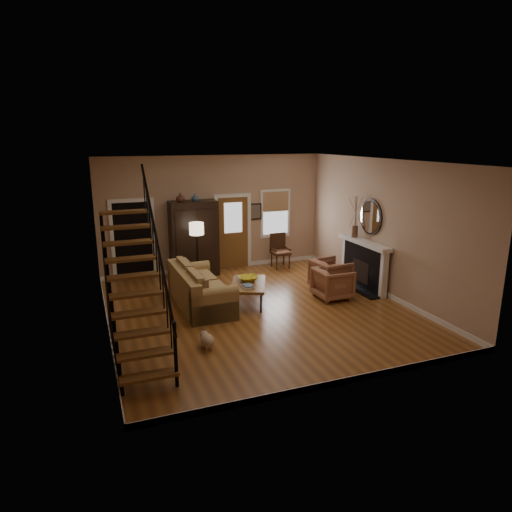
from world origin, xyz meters
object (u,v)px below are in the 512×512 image
object	(u,v)px
coffee_table	(248,293)
floor_lamp	(197,253)
armoire	(194,239)
sofa	(201,288)
armchair_left	(333,283)
side_chair	(280,251)
armchair_right	(331,275)

from	to	relation	value
coffee_table	floor_lamp	xyz separation A→B (m)	(-0.73, 1.91, 0.57)
armoire	floor_lamp	size ratio (longest dim) A/B	1.28
sofa	floor_lamp	size ratio (longest dim) A/B	1.44
armchair_left	sofa	bearing A→B (deg)	78.38
sofa	coffee_table	bearing A→B (deg)	-13.97
armchair_left	floor_lamp	distance (m)	3.62
sofa	armchair_left	bearing A→B (deg)	-12.71
coffee_table	floor_lamp	world-z (taller)	floor_lamp
sofa	floor_lamp	world-z (taller)	floor_lamp
coffee_table	armchair_left	bearing A→B (deg)	-10.61
sofa	side_chair	distance (m)	3.75
sofa	armchair_left	xyz separation A→B (m)	(3.10, -0.62, -0.07)
armoire	coffee_table	xyz separation A→B (m)	(0.63, -2.69, -0.80)
side_chair	armchair_left	bearing A→B (deg)	-87.87
armoire	sofa	size ratio (longest dim) A/B	0.89
armchair_left	floor_lamp	bearing A→B (deg)	49.90
sofa	floor_lamp	xyz separation A→B (m)	(0.35, 1.68, 0.38)
armoire	armchair_left	distance (m)	4.12
sofa	coffee_table	world-z (taller)	sofa
floor_lamp	side_chair	distance (m)	2.73
armoire	sofa	bearing A→B (deg)	-100.34
coffee_table	armoire	bearing A→B (deg)	103.15
coffee_table	floor_lamp	size ratio (longest dim) A/B	0.80
sofa	floor_lamp	bearing A→B (deg)	76.86
armoire	side_chair	size ratio (longest dim) A/B	2.06
floor_lamp	armchair_right	bearing A→B (deg)	-29.43
armoire	armchair_right	xyz separation A→B (m)	(2.94, -2.49, -0.66)
armchair_right	coffee_table	bearing A→B (deg)	89.01
sofa	armchair_right	distance (m)	3.39
armchair_left	armchair_right	world-z (taller)	armchair_right
armchair_left	coffee_table	bearing A→B (deg)	79.05
sofa	side_chair	bearing A→B (deg)	35.52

